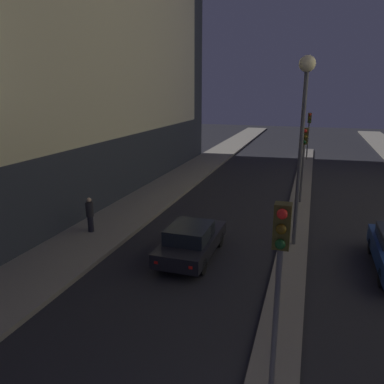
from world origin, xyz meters
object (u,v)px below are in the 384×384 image
object	(u,v)px
traffic_light_far	(309,125)
car_left_lane	(191,240)
traffic_light_mid	(304,148)
pedestrian_on_left_sidewalk	(90,214)
street_lamp	(304,108)
traffic_light_near	(280,259)

from	to	relation	value
traffic_light_far	car_left_lane	world-z (taller)	traffic_light_far
traffic_light_mid	traffic_light_far	bearing A→B (deg)	90.00
car_left_lane	pedestrian_on_left_sidewalk	size ratio (longest dim) A/B	2.65
traffic_light_mid	car_left_lane	size ratio (longest dim) A/B	1.00
street_lamp	pedestrian_on_left_sidewalk	xyz separation A→B (m)	(-8.90, -1.45, -4.76)
traffic_light_mid	traffic_light_far	size ratio (longest dim) A/B	1.00
traffic_light_near	street_lamp	distance (m)	8.78
traffic_light_far	pedestrian_on_left_sidewalk	xyz separation A→B (m)	(-8.90, -22.01, -2.26)
traffic_light_near	traffic_light_mid	size ratio (longest dim) A/B	1.00
traffic_light_far	street_lamp	xyz separation A→B (m)	(0.00, -20.55, 2.50)
traffic_light_near	traffic_light_mid	xyz separation A→B (m)	(0.00, 14.79, 0.00)
traffic_light_far	car_left_lane	size ratio (longest dim) A/B	1.00
traffic_light_near	car_left_lane	size ratio (longest dim) A/B	1.00
pedestrian_on_left_sidewalk	car_left_lane	bearing A→B (deg)	-9.33
traffic_light_far	pedestrian_on_left_sidewalk	size ratio (longest dim) A/B	2.66
pedestrian_on_left_sidewalk	traffic_light_mid	bearing A→B (deg)	41.32
street_lamp	car_left_lane	bearing A→B (deg)	-148.95
traffic_light_mid	traffic_light_far	world-z (taller)	same
traffic_light_far	traffic_light_near	bearing A→B (deg)	-90.00
traffic_light_far	street_lamp	size ratio (longest dim) A/B	0.56
street_lamp	car_left_lane	world-z (taller)	street_lamp
traffic_light_near	traffic_light_far	world-z (taller)	same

